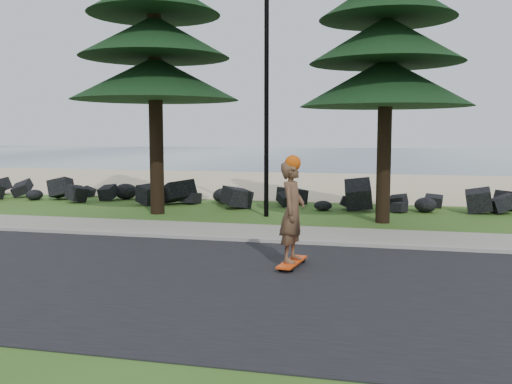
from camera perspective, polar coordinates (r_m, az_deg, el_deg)
ground at (r=14.48m, az=-1.69°, el=-4.27°), size 160.00×160.00×0.00m
road at (r=10.30m, az=-8.28°, el=-8.54°), size 160.00×7.00×0.02m
kerb at (r=13.62m, az=-2.67°, el=-4.72°), size 160.00×0.20×0.10m
sidewalk at (r=14.66m, az=-1.48°, el=-3.98°), size 160.00×2.00×0.08m
beach_sand at (r=28.61m, az=5.88°, el=0.82°), size 160.00×15.00×0.01m
ocean at (r=64.91m, az=10.11°, el=3.66°), size 160.00×58.00×0.01m
seawall_boulders at (r=19.88m, az=2.51°, el=-1.46°), size 60.00×2.40×1.10m
lamp_post at (r=17.42m, az=1.06°, el=11.12°), size 0.25×0.14×8.14m
skateboarder at (r=10.83m, az=3.67°, el=-2.02°), size 0.54×1.18×2.14m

